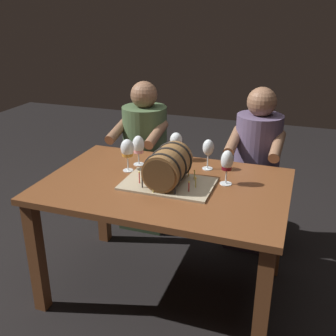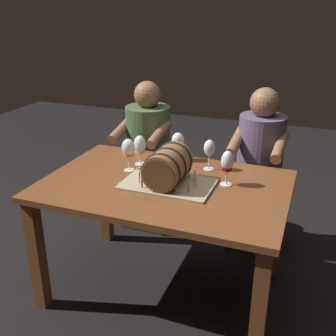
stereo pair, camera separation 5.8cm
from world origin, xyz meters
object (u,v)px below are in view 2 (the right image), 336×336
(barrel_cake, at_px, (168,168))
(person_seated_left, at_px, (149,163))
(wine_glass_rose, at_px, (140,146))
(wine_glass_white, at_px, (178,141))
(dining_table, at_px, (165,200))
(person_seated_right, at_px, (258,179))
(wine_glass_amber, at_px, (128,149))
(wine_glass_empty, at_px, (209,149))
(wine_glass_red, at_px, (227,163))

(barrel_cake, xyz_separation_m, person_seated_left, (-0.44, 0.73, -0.30))
(wine_glass_rose, distance_m, wine_glass_white, 0.25)
(dining_table, bearing_deg, person_seated_left, 120.00)
(barrel_cake, distance_m, person_seated_right, 0.88)
(barrel_cake, distance_m, wine_glass_amber, 0.31)
(wine_glass_amber, xyz_separation_m, wine_glass_empty, (0.44, 0.18, -0.00))
(barrel_cake, relative_size, wine_glass_rose, 2.67)
(wine_glass_empty, bearing_deg, wine_glass_rose, -170.30)
(wine_glass_amber, relative_size, wine_glass_red, 1.00)
(dining_table, distance_m, wine_glass_white, 0.43)
(wine_glass_amber, height_order, person_seated_right, person_seated_right)
(barrel_cake, relative_size, wine_glass_empty, 2.67)
(barrel_cake, relative_size, wine_glass_red, 2.52)
(wine_glass_amber, distance_m, wine_glass_rose, 0.12)
(wine_glass_amber, height_order, wine_glass_white, wine_glass_amber)
(wine_glass_red, relative_size, person_seated_right, 0.17)
(wine_glass_empty, bearing_deg, wine_glass_white, 160.20)
(barrel_cake, xyz_separation_m, wine_glass_empty, (0.15, 0.30, 0.03))
(dining_table, distance_m, wine_glass_red, 0.41)
(wine_glass_empty, relative_size, wine_glass_white, 1.03)
(wine_glass_white, bearing_deg, wine_glass_rose, -141.30)
(person_seated_left, relative_size, person_seated_right, 0.99)
(wine_glass_amber, distance_m, person_seated_left, 0.72)
(dining_table, distance_m, wine_glass_amber, 0.37)
(wine_glass_rose, xyz_separation_m, person_seated_left, (-0.17, 0.51, -0.32))
(wine_glass_red, distance_m, wine_glass_rose, 0.58)
(wine_glass_red, bearing_deg, wine_glass_rose, 169.12)
(wine_glass_white, bearing_deg, person_seated_left, 135.45)
(dining_table, height_order, wine_glass_red, wine_glass_red)
(wine_glass_amber, bearing_deg, barrel_cake, -21.04)
(wine_glass_red, bearing_deg, person_seated_left, 140.04)
(dining_table, height_order, barrel_cake, barrel_cake)
(wine_glass_amber, height_order, person_seated_left, person_seated_left)
(person_seated_left, height_order, person_seated_right, person_seated_right)
(wine_glass_amber, height_order, wine_glass_red, same)
(barrel_cake, bearing_deg, wine_glass_white, 101.71)
(wine_glass_empty, height_order, person_seated_left, person_seated_left)
(person_seated_right, bearing_deg, dining_table, -119.99)
(dining_table, xyz_separation_m, wine_glass_white, (-0.05, 0.36, 0.23))
(wine_glass_red, height_order, person_seated_left, person_seated_left)
(wine_glass_white, bearing_deg, wine_glass_empty, -19.80)
(wine_glass_empty, bearing_deg, wine_glass_red, -50.41)
(barrel_cake, height_order, wine_glass_white, barrel_cake)
(wine_glass_amber, xyz_separation_m, wine_glass_red, (0.59, 0.00, -0.01))
(barrel_cake, xyz_separation_m, wine_glass_amber, (-0.29, 0.11, 0.04))
(dining_table, relative_size, wine_glass_empty, 7.26)
(wine_glass_empty, bearing_deg, dining_table, -121.91)
(wine_glass_red, xyz_separation_m, person_seated_left, (-0.74, 0.62, -0.33))
(dining_table, height_order, wine_glass_amber, wine_glass_amber)
(wine_glass_rose, height_order, wine_glass_white, wine_glass_rose)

